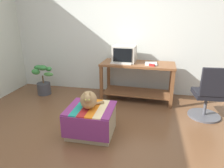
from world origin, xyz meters
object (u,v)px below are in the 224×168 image
Objects in this scene: stapler at (152,65)px; ottoman_with_blanket at (91,120)px; book at (151,64)px; tv_monitor at (125,54)px; cat at (89,100)px; keyboard at (121,63)px; office_chair at (208,96)px; desk at (137,75)px; potted_plant at (43,81)px.

ottoman_with_blanket is at bearing 168.85° from stapler.
book is 0.14m from stapler.
stapler is at bearing -22.12° from tv_monitor.
tv_monitor is 0.61m from stapler.
ottoman_with_blanket is 0.33m from cat.
keyboard is at bearing 105.69° from stapler.
tv_monitor is 0.23m from keyboard.
office_chair is at bearing -30.01° from book.
cat is (-0.55, -1.41, 0.02)m from desk.
book is 2.39× the size of stapler.
desk is 3.59× the size of keyboard.
potted_plant is at bearing -173.14° from desk.
keyboard is at bearing 79.70° from ottoman_with_blanket.
book is 1.14m from office_chair.
potted_plant is (-1.67, -0.01, -0.46)m from keyboard.
desk is 1.61× the size of office_chair.
keyboard reaches higher than ottoman_with_blanket.
ottoman_with_blanket is 5.89× the size of stapler.
desk is 2.21× the size of ottoman_with_blanket.
office_chair is at bearing -90.18° from stapler.
cat is at bearing -121.63° from book.
tv_monitor is 1.54m from cat.
book is at bearing 2.00° from potted_plant.
stapler is (0.82, 1.21, 0.24)m from cat.
office_chair is (1.49, -0.46, -0.38)m from keyboard.
tv_monitor is at bearing 79.65° from ottoman_with_blanket.
desk is at bearing -30.37° from office_chair.
desk is at bearing -9.00° from tv_monitor.
potted_plant is 0.76× the size of office_chair.
keyboard is at bearing 65.40° from cat.
cat is (-0.80, -1.35, -0.23)m from book.
cat is at bearing -98.03° from keyboard.
office_chair is at bearing -14.14° from keyboard.
tv_monitor is 1.13× the size of keyboard.
cat is at bearing -108.57° from desk.
ottoman_with_blanket is 1.73× the size of cat.
ottoman_with_blanket is at bearing -40.93° from potted_plant.
office_chair reaches higher than potted_plant.
tv_monitor is 1.63m from ottoman_with_blanket.
ottoman_with_blanket is at bearing -97.45° from tv_monitor.
ottoman_with_blanket is 0.96× the size of potted_plant.
ottoman_with_blanket is (-0.78, -1.33, -0.56)m from book.
potted_plant is 2.29m from stapler.
book reaches higher than desk.
keyboard is 1.33m from cat.
book is (0.25, -0.06, 0.25)m from desk.
desk is at bearing 76.68° from stapler.
stapler reaches higher than desk.
tv_monitor reaches higher than cat.
tv_monitor is 1.21× the size of cat.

